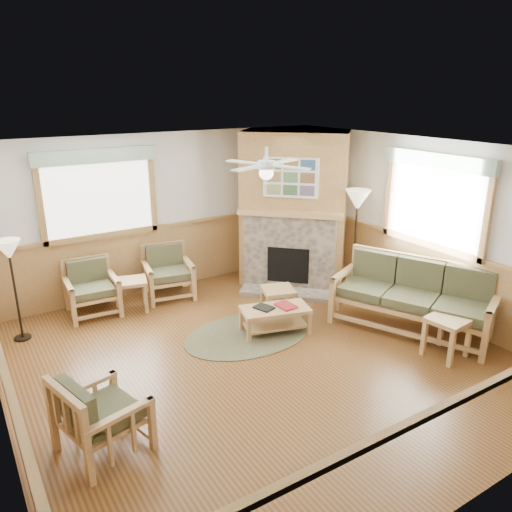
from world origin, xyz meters
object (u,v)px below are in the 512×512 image
end_table_chairs (133,295)px  floor_lamp_right (355,243)px  armchair_left (102,413)px  coffee_table (275,320)px  sofa (412,298)px  floor_lamp_left (15,291)px  armchair_back_right (168,273)px  armchair_back_left (92,289)px  end_table_sofa (446,337)px  footstool (278,301)px

end_table_chairs → floor_lamp_right: 3.75m
armchair_left → coffee_table: (2.82, 1.15, -0.22)m
sofa → coffee_table: size_ratio=2.29×
floor_lamp_left → sofa: bearing=-29.4°
sofa → armchair_back_right: sofa is taller
armchair_back_left → coffee_table: (2.06, -2.06, -0.23)m
sofa → end_table_sofa: 0.82m
armchair_back_right → armchair_left: bearing=-112.2°
armchair_back_left → coffee_table: armchair_back_left is taller
armchair_back_left → floor_lamp_left: (-1.09, -0.30, 0.32)m
floor_lamp_left → floor_lamp_right: (5.10, -1.26, 0.18)m
sofa → footstool: 2.02m
footstool → floor_lamp_left: size_ratio=0.32×
footstool → end_table_sofa: bearing=-63.8°
coffee_table → floor_lamp_left: floor_lamp_left is taller
armchair_back_left → armchair_left: size_ratio=1.02×
armchair_left → floor_lamp_left: 2.94m
sofa → armchair_back_left: sofa is taller
armchair_back_right → floor_lamp_left: (-2.37, -0.30, 0.30)m
coffee_table → floor_lamp_left: bearing=166.8°
coffee_table → footstool: 0.66m
coffee_table → floor_lamp_right: bearing=30.3°
end_table_sofa → floor_lamp_right: bearing=79.4°
armchair_back_right → end_table_chairs: armchair_back_right is taller
armchair_back_left → floor_lamp_left: bearing=-161.0°
armchair_left → end_table_sofa: (4.35, -0.60, -0.14)m
footstool → end_table_chairs: bearing=144.8°
end_table_chairs → end_table_sofa: bearing=-50.1°
armchair_back_left → end_table_chairs: (0.57, -0.20, -0.16)m
footstool → floor_lamp_left: bearing=160.8°
floor_lamp_left → floor_lamp_right: bearing=-13.8°
footstool → floor_lamp_right: (1.54, -0.02, 0.70)m
coffee_table → floor_lamp_right: size_ratio=0.53×
end_table_chairs → footstool: (1.90, -1.34, -0.05)m
sofa → end_table_chairs: bearing=-156.2°
armchair_back_right → coffee_table: 2.21m
armchair_left → armchair_back_left: bearing=-27.7°
floor_lamp_left → floor_lamp_right: floor_lamp_right is taller
armchair_back_left → end_table_sofa: bearing=-43.4°
armchair_back_left → footstool: 2.92m
end_table_chairs → armchair_back_left: bearing=160.5°
armchair_left → floor_lamp_left: floor_lamp_left is taller
armchair_back_left → footstool: size_ratio=1.76×
coffee_table → end_table_chairs: 2.38m
coffee_table → armchair_back_left: bearing=150.9°
sofa → end_table_chairs: size_ratio=4.31×
armchair_left → coffee_table: 3.05m
sofa → floor_lamp_left: bearing=-144.0°
sofa → armchair_left: bearing=-112.5°
sofa → armchair_back_right: bearing=-165.2°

